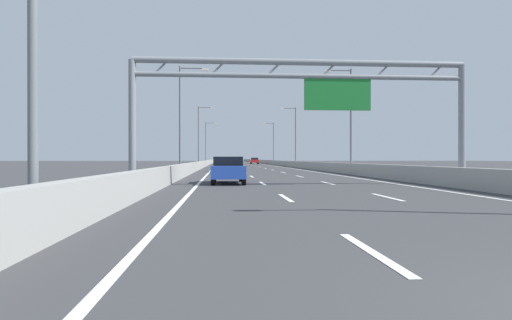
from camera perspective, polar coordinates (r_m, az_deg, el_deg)
The scene contains 52 objects.
ground_plane at distance 103.02m, azimuth -2.07°, elevation -0.53°, with size 260.00×260.00×0.00m, color #38383A.
lane_dash_left_0 at distance 6.93m, azimuth 14.43°, elevation -11.19°, with size 0.16×3.00×0.01m, color white.
lane_dash_left_1 at distance 15.64m, azimuth 3.76°, elevation -4.80°, with size 0.16×3.00×0.01m, color white.
lane_dash_left_2 at distance 24.57m, azimuth 0.81°, elevation -2.97°, with size 0.16×3.00×0.01m, color white.
lane_dash_left_3 at distance 33.53m, azimuth -0.56°, elevation -2.11°, with size 0.16×3.00×0.01m, color white.
lane_dash_left_4 at distance 42.51m, azimuth -1.35°, elevation -1.62°, with size 0.16×3.00×0.01m, color white.
lane_dash_left_5 at distance 51.50m, azimuth -1.86°, elevation -1.29°, with size 0.16×3.00×0.01m, color white.
lane_dash_left_6 at distance 60.49m, azimuth -2.22°, elevation -1.07°, with size 0.16×3.00×0.01m, color white.
lane_dash_left_7 at distance 69.48m, azimuth -2.49°, elevation -0.90°, with size 0.16×3.00×0.01m, color white.
lane_dash_left_8 at distance 78.47m, azimuth -2.69°, elevation -0.77°, with size 0.16×3.00×0.01m, color white.
lane_dash_left_9 at distance 87.47m, azimuth -2.86°, elevation -0.67°, with size 0.16×3.00×0.01m, color white.
lane_dash_left_10 at distance 96.47m, azimuth -2.99°, elevation -0.58°, with size 0.16×3.00×0.01m, color white.
lane_dash_left_11 at distance 105.46m, azimuth -3.10°, elevation -0.51°, with size 0.16×3.00×0.01m, color white.
lane_dash_left_12 at distance 114.46m, azimuth -3.20°, elevation -0.45°, with size 0.16×3.00×0.01m, color white.
lane_dash_left_13 at distance 123.46m, azimuth -3.28°, elevation -0.40°, with size 0.16×3.00×0.01m, color white.
lane_dash_left_14 at distance 132.46m, azimuth -3.34°, elevation -0.36°, with size 0.16×3.00×0.01m, color white.
lane_dash_left_15 at distance 141.45m, azimuth -3.40°, elevation -0.32°, with size 0.16×3.00×0.01m, color white.
lane_dash_left_16 at distance 150.45m, azimuth -3.46°, elevation -0.29°, with size 0.16×3.00×0.01m, color white.
lane_dash_left_17 at distance 159.45m, azimuth -3.50°, elevation -0.26°, with size 0.16×3.00×0.01m, color white.
lane_dash_right_1 at distance 16.54m, azimuth 16.24°, elevation -4.53°, with size 0.16×3.00×0.01m, color white.
lane_dash_right_2 at distance 25.14m, azimuth 9.02°, elevation -2.90°, with size 0.16×3.00×0.01m, color white.
lane_dash_right_3 at distance 33.95m, azimuth 5.52°, elevation -2.08°, with size 0.16×3.00×0.01m, color white.
lane_dash_right_4 at distance 42.84m, azimuth 3.47°, elevation -1.60°, with size 0.16×3.00×0.01m, color white.
lane_dash_right_5 at distance 51.77m, azimuth 2.13°, elevation -1.28°, with size 0.16×3.00×0.01m, color white.
lane_dash_right_6 at distance 60.72m, azimuth 1.18°, elevation -1.06°, with size 0.16×3.00×0.01m, color white.
lane_dash_right_7 at distance 69.68m, azimuth 0.47°, elevation -0.89°, with size 0.16×3.00×0.01m, color white.
lane_dash_right_8 at distance 78.66m, azimuth -0.07°, elevation -0.77°, with size 0.16×3.00×0.01m, color white.
lane_dash_right_9 at distance 87.63m, azimuth -0.50°, elevation -0.66°, with size 0.16×3.00×0.01m, color white.
lane_dash_right_10 at distance 96.61m, azimuth -0.86°, elevation -0.58°, with size 0.16×3.00×0.01m, color white.
lane_dash_right_11 at distance 105.60m, azimuth -1.15°, elevation -0.51°, with size 0.16×3.00×0.01m, color white.
lane_dash_right_12 at distance 114.59m, azimuth -1.40°, elevation -0.45°, with size 0.16×3.00×0.01m, color white.
lane_dash_right_13 at distance 123.57m, azimuth -1.61°, elevation -0.40°, with size 0.16×3.00×0.01m, color white.
lane_dash_right_14 at distance 132.56m, azimuth -1.79°, elevation -0.36°, with size 0.16×3.00×0.01m, color white.
lane_dash_right_15 at distance 141.56m, azimuth -1.95°, elevation -0.32°, with size 0.16×3.00×0.01m, color white.
lane_dash_right_16 at distance 150.55m, azimuth -2.09°, elevation -0.29°, with size 0.16×3.00×0.01m, color white.
lane_dash_right_17 at distance 159.54m, azimuth -2.21°, elevation -0.26°, with size 0.16×3.00×0.01m, color white.
edge_line_left at distance 90.95m, azimuth -5.09°, elevation -0.63°, with size 0.16×176.00×0.01m, color white.
edge_line_right at distance 91.41m, azimuth 1.51°, elevation -0.63°, with size 0.16×176.00×0.01m, color white.
barrier_left at distance 112.97m, azimuth -5.77°, elevation -0.23°, with size 0.45×220.00×0.95m.
barrier_right at distance 113.46m, azimuth 1.22°, elevation -0.22°, with size 0.45×220.00×0.95m.
sign_gantry at distance 23.03m, azimuth 6.38°, elevation 8.96°, with size 17.10×0.36×6.36m.
streetlamp_left_mid at distance 40.49m, azimuth -9.25°, elevation 5.93°, with size 2.58×0.28×9.50m.
streetlamp_right_mid at distance 41.93m, azimuth 11.63°, elevation 5.73°, with size 2.58×0.28×9.50m.
streetlamp_left_far at distance 71.31m, azimuth -7.09°, elevation 3.46°, with size 2.58×0.28×9.50m.
streetlamp_right_far at distance 72.14m, azimuth 4.86°, elevation 3.43°, with size 2.58×0.28×9.50m.
streetlamp_left_distant at distance 102.23m, azimuth -6.24°, elevation 2.49°, with size 2.58×0.28×9.50m.
streetlamp_right_distant at distance 102.81m, azimuth 2.11°, elevation 2.47°, with size 2.58×0.28×9.50m.
silver_car at distance 136.71m, azimuth -2.68°, elevation -0.03°, with size 1.88×4.31×1.44m.
red_car at distance 107.45m, azimuth -0.20°, elevation -0.09°, with size 1.87×4.33×1.50m.
white_car at distance 44.24m, azimuth -3.49°, elevation -0.57°, with size 1.86×4.37×1.46m.
blue_car at distance 24.65m, azimuth -3.57°, elevation -1.20°, with size 1.78×4.59×1.46m.
yellow_car at distance 66.90m, azimuth -3.86°, elevation -0.30°, with size 1.72×4.51×1.47m.
Camera 1 is at (-3.98, -2.93, 1.38)m, focal length 31.60 mm.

